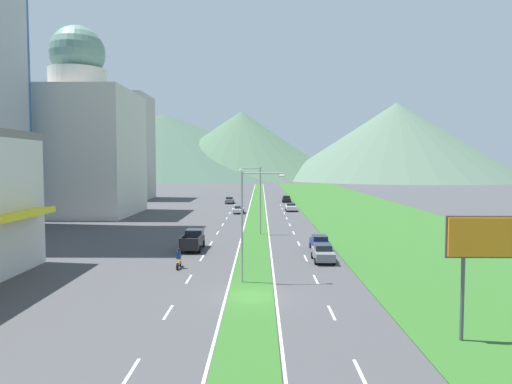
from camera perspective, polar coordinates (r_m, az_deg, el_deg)
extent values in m
plane|color=#424244|center=(33.02, -0.63, -12.79)|extent=(600.00, 600.00, 0.00)
cube|color=#2D6023|center=(92.16, 0.16, -2.24)|extent=(3.20, 240.00, 0.06)
cube|color=#2D6023|center=(94.28, 12.79, -2.20)|extent=(24.00, 240.00, 0.06)
cube|color=silver|center=(22.78, -15.15, -20.61)|extent=(0.16, 2.80, 0.01)
cube|color=silver|center=(30.34, -10.76, -14.33)|extent=(0.16, 2.80, 0.01)
cube|color=silver|center=(38.21, -8.28, -10.56)|extent=(0.16, 2.80, 0.01)
cube|color=silver|center=(46.23, -6.68, -8.07)|extent=(0.16, 2.80, 0.01)
cube|color=silver|center=(54.34, -5.57, -6.32)|extent=(0.16, 2.80, 0.01)
cube|color=silver|center=(62.50, -4.75, -5.03)|extent=(0.16, 2.80, 0.01)
cube|color=silver|center=(70.69, -4.12, -4.03)|extent=(0.16, 2.80, 0.01)
cube|color=silver|center=(78.91, -3.63, -3.24)|extent=(0.16, 2.80, 0.01)
cube|color=silver|center=(87.14, -3.23, -2.60)|extent=(0.16, 2.80, 0.01)
cube|color=silver|center=(95.39, -2.90, -2.07)|extent=(0.16, 2.80, 0.01)
cube|color=silver|center=(103.65, -2.62, -1.62)|extent=(0.16, 2.80, 0.01)
cube|color=silver|center=(22.48, 12.73, -20.92)|extent=(0.16, 2.80, 0.01)
cube|color=silver|center=(30.11, 9.30, -14.46)|extent=(0.16, 2.80, 0.01)
cube|color=silver|center=(38.02, 7.37, -10.62)|extent=(0.16, 2.80, 0.01)
cube|color=silver|center=(46.08, 6.14, -8.11)|extent=(0.16, 2.80, 0.01)
cube|color=silver|center=(54.21, 5.28, -6.34)|extent=(0.16, 2.80, 0.01)
cube|color=silver|center=(62.39, 4.66, -5.04)|extent=(0.16, 2.80, 0.01)
cube|color=silver|center=(70.59, 4.18, -4.04)|extent=(0.16, 2.80, 0.01)
cube|color=silver|center=(78.82, 3.80, -3.25)|extent=(0.16, 2.80, 0.01)
cube|color=silver|center=(87.07, 3.49, -2.60)|extent=(0.16, 2.80, 0.01)
cube|color=silver|center=(95.32, 3.24, -2.07)|extent=(0.16, 2.80, 0.01)
cube|color=silver|center=(103.58, 3.03, -1.62)|extent=(0.16, 2.80, 0.01)
cube|color=silver|center=(92.19, -0.93, -2.26)|extent=(0.16, 240.00, 0.01)
cube|color=silver|center=(92.16, 1.24, -2.26)|extent=(0.16, 240.00, 0.01)
cube|color=beige|center=(90.13, -20.87, 4.47)|extent=(19.50, 19.50, 22.29)
cylinder|color=beige|center=(91.35, -21.05, 12.70)|extent=(10.11, 10.11, 3.85)
sphere|color=slate|center=(92.26, -21.12, 15.65)|extent=(9.63, 9.63, 9.63)
cube|color=#B7B2A8|center=(125.66, -16.43, 5.29)|extent=(15.24, 15.24, 26.95)
cone|color=#3D5647|center=(333.54, -11.21, 5.64)|extent=(235.90, 235.90, 44.14)
cone|color=#47664C|center=(294.09, -1.79, 5.82)|extent=(125.62, 125.62, 42.23)
cone|color=#516B56|center=(279.63, 16.88, 5.99)|extent=(137.71, 137.71, 44.21)
cylinder|color=#99999E|center=(35.89, -1.74, -4.38)|extent=(0.18, 0.18, 8.69)
cylinder|color=#99999E|center=(35.67, 0.72, 2.34)|extent=(3.08, 0.39, 0.10)
ellipsoid|color=silver|center=(35.86, 3.18, 2.02)|extent=(0.56, 0.28, 0.20)
cylinder|color=#99999E|center=(60.37, 0.54, -1.11)|extent=(0.18, 0.18, 8.82)
cylinder|color=#99999E|center=(60.09, -0.66, 2.94)|extent=(2.54, 0.31, 0.10)
ellipsoid|color=silver|center=(60.03, -1.88, 2.74)|extent=(0.56, 0.28, 0.20)
cylinder|color=#4C4C51|center=(26.89, 24.05, -11.93)|extent=(0.20, 0.20, 4.50)
cube|color=orange|center=(27.00, 28.17, -4.94)|extent=(5.65, 0.16, 2.00)
cube|color=#4C4C51|center=(27.10, 28.06, -4.90)|extent=(5.85, 0.08, 2.20)
cube|color=silver|center=(86.77, -2.13, -2.21)|extent=(1.71, 4.72, 0.60)
cube|color=black|center=(86.53, -2.14, -1.87)|extent=(1.47, 2.08, 0.48)
cylinder|color=black|center=(88.29, -2.62, -2.31)|extent=(0.22, 0.64, 0.64)
cylinder|color=black|center=(88.22, -1.55, -2.31)|extent=(0.22, 0.64, 0.64)
cylinder|color=black|center=(85.39, -2.72, -2.51)|extent=(0.22, 0.64, 0.64)
cylinder|color=black|center=(85.31, -1.62, -2.51)|extent=(0.22, 0.64, 0.64)
cube|color=slate|center=(44.73, 8.24, -7.57)|extent=(1.77, 4.42, 0.76)
cube|color=black|center=(44.78, 8.22, -6.72)|extent=(1.52, 1.95, 0.53)
cylinder|color=black|center=(43.60, 9.60, -8.39)|extent=(0.22, 0.64, 0.64)
cylinder|color=black|center=(43.37, 7.36, -8.43)|extent=(0.22, 0.64, 0.64)
cylinder|color=black|center=(46.25, 9.06, -7.69)|extent=(0.22, 0.64, 0.64)
cylinder|color=black|center=(46.03, 6.95, -7.73)|extent=(0.22, 0.64, 0.64)
cube|color=silver|center=(90.72, 4.31, -1.92)|extent=(1.90, 4.27, 0.76)
cube|color=black|center=(90.83, 4.30, -1.52)|extent=(1.63, 1.88, 0.47)
cylinder|color=black|center=(89.50, 4.95, -2.24)|extent=(0.22, 0.64, 0.64)
cylinder|color=black|center=(89.38, 3.78, -2.24)|extent=(0.22, 0.64, 0.64)
cylinder|color=black|center=(92.13, 4.82, -2.08)|extent=(0.22, 0.64, 0.64)
cylinder|color=black|center=(92.01, 3.69, -2.08)|extent=(0.22, 0.64, 0.64)
cube|color=navy|center=(50.24, 7.87, -6.35)|extent=(1.77, 4.48, 0.75)
cube|color=black|center=(50.31, 7.85, -5.61)|extent=(1.52, 1.97, 0.51)
cylinder|color=black|center=(49.07, 9.07, -7.04)|extent=(0.22, 0.64, 0.64)
cylinder|color=black|center=(48.85, 7.08, -7.07)|extent=(0.22, 0.64, 0.64)
cylinder|color=black|center=(51.77, 8.61, -6.48)|extent=(0.22, 0.64, 0.64)
cylinder|color=black|center=(51.57, 6.73, -6.51)|extent=(0.22, 0.64, 0.64)
cube|color=black|center=(111.64, 3.76, -0.90)|extent=(1.87, 4.41, 0.75)
cube|color=black|center=(111.77, 3.76, -0.57)|extent=(1.61, 1.94, 0.52)
cylinder|color=black|center=(110.37, 4.27, -1.15)|extent=(0.22, 0.64, 0.64)
cylinder|color=black|center=(110.27, 3.34, -1.15)|extent=(0.22, 0.64, 0.64)
cylinder|color=black|center=(113.09, 4.18, -1.04)|extent=(0.22, 0.64, 0.64)
cylinder|color=black|center=(112.99, 3.27, -1.04)|extent=(0.22, 0.64, 0.64)
cube|color=slate|center=(108.03, -3.27, -1.05)|extent=(1.80, 4.48, 0.75)
cube|color=black|center=(107.81, -3.28, -0.73)|extent=(1.55, 1.97, 0.48)
cylinder|color=black|center=(109.50, -3.68, -1.18)|extent=(0.22, 0.64, 0.64)
cylinder|color=black|center=(109.39, -2.77, -1.19)|extent=(0.22, 0.64, 0.64)
cylinder|color=black|center=(106.74, -3.79, -1.31)|extent=(0.22, 0.64, 0.64)
cylinder|color=black|center=(106.63, -2.86, -1.31)|extent=(0.22, 0.64, 0.64)
cube|color=black|center=(50.47, -7.82, -6.18)|extent=(2.00, 5.40, 0.80)
cube|color=black|center=(51.91, -7.57, -5.02)|extent=(1.84, 2.00, 0.80)
cube|color=black|center=(49.45, -9.10, -5.67)|extent=(0.10, 3.20, 0.44)
cube|color=black|center=(49.17, -6.93, -5.70)|extent=(0.10, 3.20, 0.44)
cube|color=black|center=(47.79, -8.30, -5.98)|extent=(1.84, 0.10, 0.44)
cylinder|color=black|center=(52.27, -8.61, -6.30)|extent=(0.26, 0.80, 0.80)
cylinder|color=black|center=(52.00, -6.50, -6.33)|extent=(0.26, 0.80, 0.80)
cylinder|color=black|center=(49.12, -9.21, -6.94)|extent=(0.26, 0.80, 0.80)
cylinder|color=black|center=(48.83, -6.98, -6.98)|extent=(0.26, 0.80, 0.80)
cylinder|color=black|center=(42.81, -9.31, -8.63)|extent=(0.10, 0.60, 0.60)
cylinder|color=black|center=(41.46, -9.65, -9.03)|extent=(0.12, 0.60, 0.60)
cube|color=#C6842D|center=(42.09, -9.48, -8.60)|extent=(0.20, 1.12, 0.25)
ellipsoid|color=#C6842D|center=(42.21, -9.44, -8.07)|extent=(0.24, 0.44, 0.24)
cube|color=navy|center=(41.85, -9.51, -7.66)|extent=(0.36, 0.28, 0.70)
sphere|color=black|center=(41.81, -9.51, -7.01)|extent=(0.26, 0.26, 0.26)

